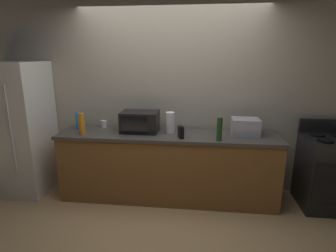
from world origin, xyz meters
name	(u,v)px	position (x,y,z in m)	size (l,w,h in m)	color
ground_plane	(164,212)	(0.00, 0.00, 0.00)	(8.00, 8.00, 0.00)	tan
back_wall	(171,94)	(0.00, 0.81, 1.35)	(6.40, 0.10, 2.70)	#B2A893
counter_run	(168,166)	(0.00, 0.40, 0.45)	(2.84, 0.64, 0.90)	brown
refrigerator	(20,129)	(-2.05, 0.40, 0.90)	(0.72, 0.73, 1.80)	white
stove_range	(327,172)	(2.00, 0.40, 0.46)	(0.60, 0.61, 1.08)	black
microwave	(140,122)	(-0.38, 0.45, 1.04)	(0.48, 0.35, 0.27)	black
toaster_oven	(245,127)	(0.98, 0.46, 1.01)	(0.34, 0.26, 0.21)	#B7BABF
paper_towel_roll	(170,122)	(0.02, 0.45, 1.04)	(0.12, 0.12, 0.27)	white
cordless_phone	(181,132)	(0.18, 0.23, 0.98)	(0.05, 0.11, 0.15)	black
bottle_dish_soap	(82,124)	(-1.08, 0.24, 1.04)	(0.07, 0.07, 0.27)	orange
bottle_wine	(219,129)	(0.63, 0.18, 1.04)	(0.06, 0.06, 0.28)	#1E3F19
bottle_spray_cleaner	(79,121)	(-1.23, 0.47, 1.02)	(0.07, 0.07, 0.24)	#338CE5
mug_white	(104,124)	(-0.92, 0.59, 0.95)	(0.08, 0.08, 0.10)	white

